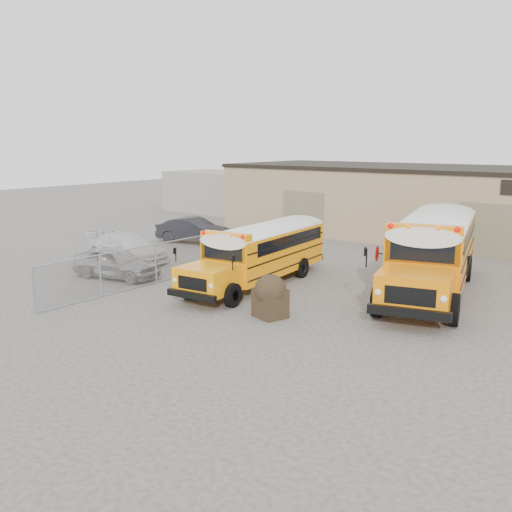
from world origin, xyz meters
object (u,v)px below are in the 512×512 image
Objects in this scene: tarp_bundle at (270,295)px; car_dark at (194,230)px; car_silver at (117,263)px; school_bus_left at (316,232)px; school_bus_right at (448,225)px; car_white at (127,248)px.

car_dark is (-13.05, 9.51, -0.03)m from tarp_bundle.
car_silver is 0.89× the size of car_dark.
school_bus_right reaches higher than school_bus_left.
car_silver is at bearing -169.80° from car_dark.
car_dark is at bearing 179.36° from school_bus_left.
car_dark is (-9.09, 0.10, -0.78)m from school_bus_left.
tarp_bundle reaches higher than car_dark.
tarp_bundle is 9.30m from car_silver.
school_bus_right is at bearing -50.37° from car_silver.
car_white is at bearing 31.36° from car_silver.
car_white is 6.37m from car_dark.
car_white is at bearing 177.88° from car_dark.
school_bus_right is at bearing -85.13° from car_dark.
car_silver is 9.80m from car_dark.
car_silver is (-5.34, -8.95, -0.84)m from school_bus_left.
school_bus_left is 0.81× the size of school_bus_right.
car_dark is (-14.47, -4.48, -1.13)m from school_bus_right.
school_bus_right is at bearing -49.55° from car_white.
tarp_bundle is at bearing -95.79° from school_bus_right.
tarp_bundle is 0.37× the size of car_silver.
tarp_bundle is at bearing -138.44° from car_dark.
tarp_bundle is at bearing -104.87° from car_silver.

